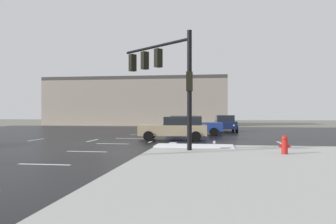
% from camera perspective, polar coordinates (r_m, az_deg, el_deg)
% --- Properties ---
extents(ground_plane, '(120.00, 120.00, 0.00)m').
position_cam_1_polar(ground_plane, '(22.34, -7.82, -4.92)').
color(ground_plane, slate).
extents(road_asphalt, '(44.00, 44.00, 0.02)m').
position_cam_1_polar(road_asphalt, '(22.34, -7.82, -4.89)').
color(road_asphalt, black).
rests_on(road_asphalt, ground_plane).
extents(snow_strip_curbside, '(4.00, 1.60, 0.06)m').
position_cam_1_polar(snow_strip_curbside, '(17.51, 4.43, -5.72)').
color(snow_strip_curbside, white).
rests_on(snow_strip_curbside, sidewalk_corner).
extents(lane_markings, '(36.15, 36.15, 0.01)m').
position_cam_1_polar(lane_markings, '(20.70, -5.66, -5.24)').
color(lane_markings, silver).
rests_on(lane_markings, road_asphalt).
extents(traffic_signal_mast, '(4.03, 3.46, 5.59)m').
position_cam_1_polar(traffic_signal_mast, '(17.08, -0.43, 7.04)').
color(traffic_signal_mast, black).
rests_on(traffic_signal_mast, sidewalk_corner).
extents(fire_hydrant, '(0.48, 0.26, 0.79)m').
position_cam_1_polar(fire_hydrant, '(15.12, 19.11, -5.23)').
color(fire_hydrant, red).
rests_on(fire_hydrant, sidewalk_corner).
extents(strip_building_background, '(26.71, 8.00, 6.99)m').
position_cam_1_polar(strip_building_background, '(51.24, -5.19, 1.77)').
color(strip_building_background, gray).
rests_on(strip_building_background, ground_plane).
extents(sedan_tan, '(4.65, 2.34, 1.58)m').
position_cam_1_polar(sedan_tan, '(22.63, 1.24, -2.69)').
color(sedan_tan, tan).
rests_on(sedan_tan, road_asphalt).
extents(sedan_blue, '(4.62, 2.25, 1.58)m').
position_cam_1_polar(sedan_blue, '(27.73, 4.10, -2.19)').
color(sedan_blue, navy).
rests_on(sedan_blue, road_asphalt).
extents(sedan_navy, '(2.23, 4.62, 1.58)m').
position_cam_1_polar(sedan_navy, '(33.20, 9.65, -1.83)').
color(sedan_navy, '#141E47').
rests_on(sedan_navy, road_asphalt).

